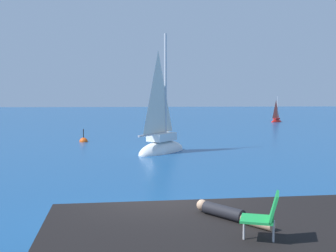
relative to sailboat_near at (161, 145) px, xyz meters
name	(u,v)px	position (x,y,z in m)	size (l,w,h in m)	color
ground_plane	(158,235)	(-0.75, -13.51, -0.39)	(160.00, 160.00, 0.00)	navy
boulder_seaward	(245,244)	(1.16, -14.28, -0.39)	(1.00, 0.80, 0.55)	black
boulder_inland	(128,235)	(-1.45, -13.52, -0.39)	(1.03, 0.83, 0.57)	black
sailboat_near	(161,145)	(0.00, 0.00, 0.00)	(3.35, 3.70, 7.11)	white
sailboat_far	(276,120)	(13.45, 22.00, -0.22)	(1.63, 1.39, 3.08)	red
person_sunbather	(229,213)	(0.52, -15.53, 0.68)	(1.22, 1.44, 0.25)	black
beach_chair	(265,214)	(0.85, -16.72, 1.01)	(0.72, 0.64, 0.80)	green
marker_buoy	(84,142)	(-4.91, 5.18, -0.38)	(0.56, 0.56, 1.13)	#EA5114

